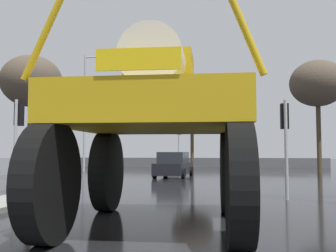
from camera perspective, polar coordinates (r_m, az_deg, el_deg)
ground_plane at (r=20.42m, az=1.07°, el=-8.17°), size 120.00×120.00×0.00m
oversize_sprayer at (r=8.25m, az=-1.61°, el=0.20°), size 4.15×5.87×4.53m
sedan_ahead at (r=23.48m, az=0.85°, el=-5.85°), size 2.16×4.23×1.52m
traffic_signal_near_left at (r=15.00m, az=-21.38°, el=0.08°), size 0.24×0.54×3.44m
traffic_signal_near_right at (r=13.22m, az=16.98°, el=-0.18°), size 0.24×0.54×3.25m
traffic_signal_far_left at (r=28.61m, az=1.64°, el=-1.45°), size 0.24×0.55×3.73m
streetlight_far_left at (r=30.77m, az=-12.02°, el=2.83°), size 2.14×0.24×9.14m
bare_tree_left at (r=22.93m, az=-19.63°, el=6.18°), size 3.39×3.39×6.93m
bare_tree_right at (r=24.73m, az=21.34°, el=5.85°), size 3.27×3.27×7.01m
bare_tree_far_center at (r=33.97m, az=3.58°, el=2.52°), size 3.67×3.67×6.86m
roadside_barrier at (r=38.55m, az=4.40°, el=-5.41°), size 25.29×0.24×0.90m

